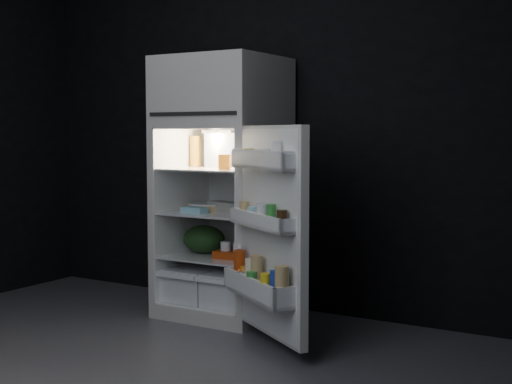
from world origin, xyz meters
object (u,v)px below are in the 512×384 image
Objects in this scene: egg_carton at (227,207)px; yogurt_tray at (233,255)px; milk_jug at (220,150)px; fridge_door at (268,234)px; refrigerator at (224,178)px.

yogurt_tray is at bearing -20.11° from egg_carton.
egg_carton is at bearing -21.58° from milk_jug.
fridge_door is 4.07× the size of egg_carton.
refrigerator is 0.21m from egg_carton.
milk_jug is at bearing 149.59° from refrigerator.
egg_carton reaches higher than yogurt_tray.
refrigerator reaches higher than yogurt_tray.
refrigerator reaches higher than fridge_door.
milk_jug is 0.75m from yogurt_tray.
egg_carton is at bearing 140.08° from fridge_door.
egg_carton is at bearing 136.11° from yogurt_tray.
fridge_door is at bearing -21.69° from egg_carton.
yogurt_tray is (0.16, -0.14, -0.50)m from refrigerator.
fridge_door is at bearing -40.26° from refrigerator.
refrigerator is at bearing -14.35° from milk_jug.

